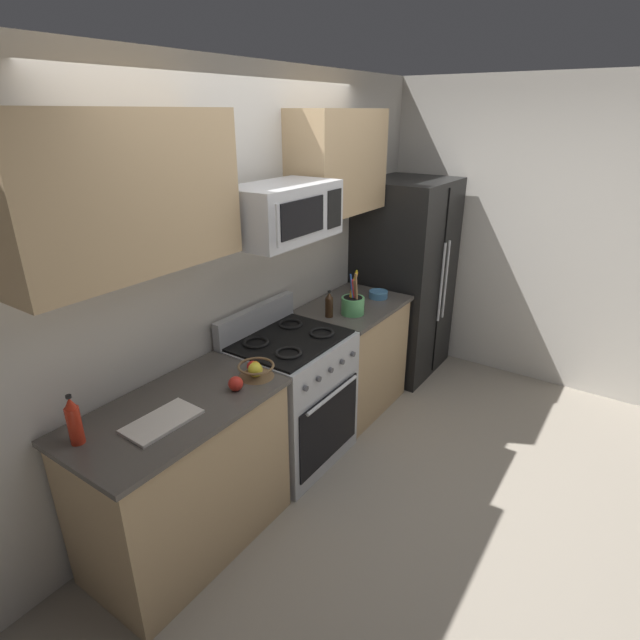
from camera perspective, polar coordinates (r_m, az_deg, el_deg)
ground_plane at (r=3.50m, az=6.30°, el=-18.77°), size 16.00×16.00×0.00m
wall_back at (r=3.40m, az=-8.82°, el=5.16°), size 8.00×0.10×2.60m
counter_left at (r=2.97m, az=-15.18°, el=-16.90°), size 1.14×0.63×0.91m
range_oven at (r=3.52m, az=-3.35°, el=-8.84°), size 0.76×0.67×1.09m
counter_right at (r=4.12m, az=3.70°, el=-4.07°), size 0.87×0.63×0.91m
refrigerator at (r=4.67m, az=9.52°, el=4.66°), size 0.83×0.74×1.77m
wall_right at (r=4.83m, az=19.81°, el=9.30°), size 0.10×8.00×2.60m
microwave at (r=3.07m, az=-4.32°, el=12.17°), size 0.73×0.44×0.33m
upper_cabinets_left at (r=2.47m, az=-21.52°, el=13.21°), size 1.13×0.34×0.72m
upper_cabinets_right at (r=3.79m, az=2.08°, el=17.50°), size 0.86×0.34×0.72m
utensil_crock at (r=3.72m, az=3.76°, el=1.80°), size 0.17×0.17×0.33m
fruit_basket at (r=2.88m, az=-7.32°, el=-5.63°), size 0.21×0.21×0.11m
apple_loose at (r=2.76m, az=-9.58°, el=-7.17°), size 0.08×0.08×0.08m
cutting_board at (r=2.60m, az=-17.54°, el=-10.95°), size 0.37×0.21×0.02m
bottle_hot_sauce at (r=2.54m, az=-26.23°, el=-10.30°), size 0.06×0.06×0.25m
bottle_soy at (r=3.66m, az=1.04°, el=1.73°), size 0.06×0.06×0.20m
prep_bowl at (r=4.08m, az=6.66°, el=2.95°), size 0.15×0.15×0.06m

